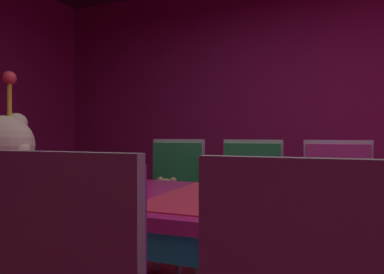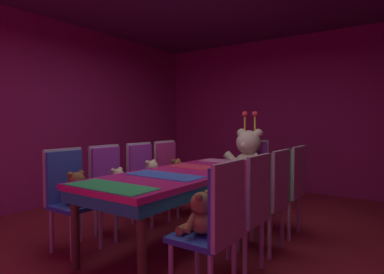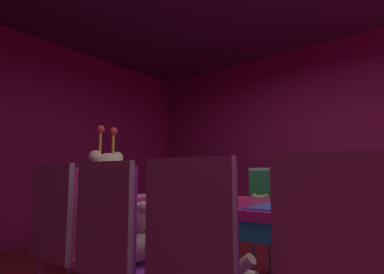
{
  "view_description": "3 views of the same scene",
  "coord_description": "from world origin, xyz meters",
  "views": [
    {
      "loc": [
        -1.51,
        -0.25,
        1.02
      ],
      "look_at": [
        0.18,
        0.42,
        1.01
      ],
      "focal_mm": 33.45,
      "sensor_mm": 36.0,
      "label": 1
    },
    {
      "loc": [
        1.95,
        -2.65,
        1.25
      ],
      "look_at": [
        -0.12,
        0.31,
        1.08
      ],
      "focal_mm": 30.2,
      "sensor_mm": 36.0,
      "label": 2
    },
    {
      "loc": [
        -1.82,
        -0.97,
        0.92
      ],
      "look_at": [
        -0.25,
        0.28,
        1.17
      ],
      "focal_mm": 28.38,
      "sensor_mm": 36.0,
      "label": 3
    }
  ],
  "objects": [
    {
      "name": "chair_left_1",
      "position": [
        -0.87,
        -0.25,
        0.6
      ],
      "size": [
        0.42,
        0.41,
        0.98
      ],
      "color": "purple",
      "rests_on": "ground_plane"
    },
    {
      "name": "chair_left_3",
      "position": [
        -0.85,
        0.79,
        0.6
      ],
      "size": [
        0.42,
        0.41,
        0.98
      ],
      "color": "#CC338C",
      "rests_on": "ground_plane"
    },
    {
      "name": "wall_right",
      "position": [
        2.6,
        0.0,
        1.4
      ],
      "size": [
        0.12,
        6.4,
        2.8
      ],
      "primitive_type": "cube",
      "color": "#8C1959",
      "rests_on": "ground_plane"
    },
    {
      "name": "chair_right_1",
      "position": [
        0.85,
        -0.27,
        0.6
      ],
      "size": [
        0.42,
        0.41,
        0.98
      ],
      "rotation": [
        0.0,
        0.0,
        3.14
      ],
      "color": "#CC338C",
      "rests_on": "ground_plane"
    },
    {
      "name": "teddy_right_1",
      "position": [
        0.71,
        -0.27,
        0.59
      ],
      "size": [
        0.24,
        0.32,
        0.3
      ],
      "rotation": [
        0.0,
        0.0,
        3.14
      ],
      "color": "olive",
      "rests_on": "chair_right_1"
    },
    {
      "name": "chair_right_2",
      "position": [
        0.84,
        0.27,
        0.6
      ],
      "size": [
        0.42,
        0.41,
        0.98
      ],
      "rotation": [
        0.0,
        0.0,
        3.14
      ],
      "color": "#268C4C",
      "rests_on": "ground_plane"
    },
    {
      "name": "teddy_left_2",
      "position": [
        -0.7,
        0.29,
        0.6
      ],
      "size": [
        0.26,
        0.34,
        0.32
      ],
      "color": "beige",
      "rests_on": "chair_left_2"
    },
    {
      "name": "teddy_left_3",
      "position": [
        -0.7,
        0.79,
        0.58
      ],
      "size": [
        0.24,
        0.31,
        0.29
      ],
      "color": "brown",
      "rests_on": "chair_left_3"
    },
    {
      "name": "wall_back",
      "position": [
        0.0,
        3.2,
        1.4
      ],
      "size": [
        5.2,
        0.12,
        2.8
      ],
      "primitive_type": "cube",
      "color": "#8C1959",
      "rests_on": "ground_plane"
    },
    {
      "name": "chair_left_2",
      "position": [
        -0.85,
        0.29,
        0.6
      ],
      "size": [
        0.42,
        0.41,
        0.98
      ],
      "color": "purple",
      "rests_on": "ground_plane"
    },
    {
      "name": "teddy_right_3",
      "position": [
        0.7,
        0.82,
        0.57
      ],
      "size": [
        0.22,
        0.28,
        0.27
      ],
      "rotation": [
        0.0,
        0.0,
        3.14
      ],
      "color": "tan",
      "rests_on": "chair_right_3"
    },
    {
      "name": "banquet_table",
      "position": [
        0.0,
        0.0,
        0.65
      ],
      "size": [
        0.9,
        2.29,
        0.75
      ],
      "color": "#C61E72",
      "rests_on": "ground_plane"
    },
    {
      "name": "chair_right_3",
      "position": [
        0.84,
        0.82,
        0.6
      ],
      "size": [
        0.42,
        0.41,
        0.98
      ],
      "rotation": [
        0.0,
        0.0,
        3.14
      ],
      "color": "#268C4C",
      "rests_on": "ground_plane"
    },
    {
      "name": "teddy_right_2",
      "position": [
        0.7,
        0.27,
        0.58
      ],
      "size": [
        0.24,
        0.31,
        0.29
      ],
      "rotation": [
        0.0,
        0.0,
        3.14
      ],
      "color": "tan",
      "rests_on": "chair_right_2"
    },
    {
      "name": "throne_chair",
      "position": [
        0.0,
        1.69,
        0.6
      ],
      "size": [
        0.41,
        0.42,
        0.98
      ],
      "rotation": [
        0.0,
        0.0,
        -1.57
      ],
      "color": "purple",
      "rests_on": "ground_plane"
    },
    {
      "name": "king_teddy_bear",
      "position": [
        0.0,
        1.52,
        0.76
      ],
      "size": [
        0.73,
        0.57,
        0.94
      ],
      "rotation": [
        0.0,
        0.0,
        -1.57
      ],
      "color": "beige",
      "rests_on": "throne_chair"
    },
    {
      "name": "teddy_left_1",
      "position": [
        -0.72,
        -0.25,
        0.58
      ],
      "size": [
        0.23,
        0.3,
        0.29
      ],
      "color": "beige",
      "rests_on": "chair_left_1"
    }
  ]
}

